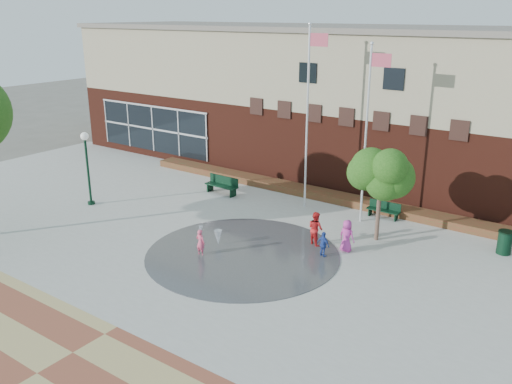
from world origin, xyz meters
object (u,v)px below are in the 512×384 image
Objects in this scene: flagpole_left at (308,109)px; child_splash at (200,243)px; trash_can at (505,242)px; bench_left at (222,189)px; flagpole_right at (368,126)px.

flagpole_left is 8.02× the size of child_splash.
bench_left is at bearing -177.04° from trash_can.
flagpole_right reaches higher than bench_left.
bench_left is (-8.43, -0.69, -4.55)m from flagpole_right.
bench_left is 15.12m from trash_can.
flagpole_left is 7.14m from bench_left.
trash_can is at bearing 1.94° from flagpole_right.
child_splash is at bearing -56.30° from bench_left.
flagpole_left is 11.17m from trash_can.
flagpole_left is at bearing 12.17° from bench_left.
flagpole_left is at bearing -95.70° from child_splash.
flagpole_right is 7.96m from trash_can.
trash_can is at bearing -0.46° from flagpole_left.
flagpole_left is 3.46m from flagpole_right.
flagpole_right is at bearing -4.22° from flagpole_left.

